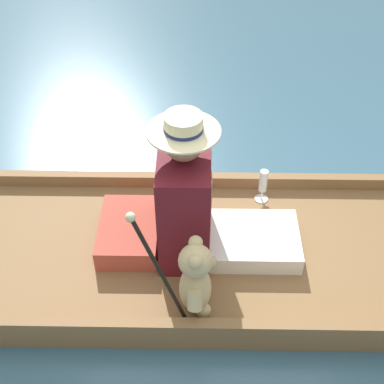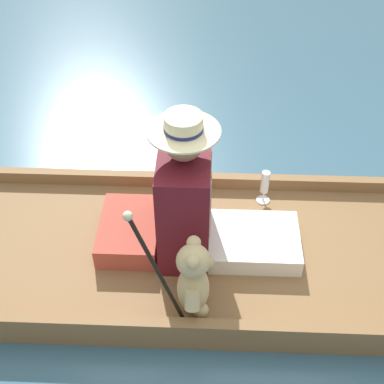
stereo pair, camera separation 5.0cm
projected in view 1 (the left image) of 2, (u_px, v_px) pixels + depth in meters
name	position (u px, v px, depth m)	size (l,w,h in m)	color
ground_plane	(218.00, 261.00, 3.08)	(16.00, 16.00, 0.00)	#385B70
punt_boat	(218.00, 254.00, 3.04)	(1.15, 2.97, 0.19)	brown
seat_cushion	(129.00, 232.00, 3.02)	(0.47, 0.33, 0.13)	#B24738
seated_person	(199.00, 206.00, 2.81)	(0.44, 0.81, 0.89)	white
teddy_bear	(196.00, 280.00, 2.59)	(0.32, 0.19, 0.45)	tan
wine_glass	(263.00, 183.00, 3.23)	(0.08, 0.08, 0.23)	silver
walking_cane	(155.00, 262.00, 2.37)	(0.04, 0.26, 0.75)	black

